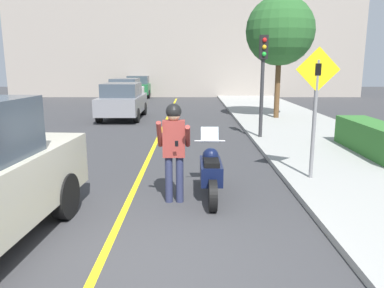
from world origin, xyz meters
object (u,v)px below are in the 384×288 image
(traffic_light, at_px, (262,67))
(parked_car_grey, at_px, (122,101))
(crossing_sign, at_px, (315,101))
(street_tree, at_px, (279,31))
(motorcycle, at_px, (210,172))
(parked_car_white, at_px, (125,92))
(parked_car_green, at_px, (138,86))
(person_biker, at_px, (173,142))

(traffic_light, relative_size, parked_car_grey, 0.79)
(crossing_sign, height_order, traffic_light, traffic_light)
(street_tree, xyz_separation_m, parked_car_grey, (-7.17, 0.46, -3.12))
(traffic_light, bearing_deg, crossing_sign, -86.92)
(motorcycle, distance_m, street_tree, 11.40)
(parked_car_white, xyz_separation_m, parked_car_green, (0.02, 6.11, 0.00))
(parked_car_grey, distance_m, parked_car_green, 12.24)
(parked_car_grey, bearing_deg, parked_car_white, 98.47)
(person_biker, relative_size, parked_car_green, 0.44)
(traffic_light, distance_m, parked_car_white, 13.15)
(crossing_sign, distance_m, street_tree, 9.79)
(motorcycle, xyz_separation_m, crossing_sign, (2.20, 0.82, 1.29))
(person_biker, height_order, traffic_light, traffic_light)
(crossing_sign, height_order, parked_car_grey, crossing_sign)
(street_tree, relative_size, parked_car_white, 1.28)
(person_biker, distance_m, traffic_light, 6.53)
(motorcycle, height_order, person_biker, person_biker)
(motorcycle, distance_m, parked_car_white, 17.43)
(motorcycle, bearing_deg, crossing_sign, 20.49)
(traffic_light, distance_m, parked_car_green, 18.67)
(motorcycle, xyz_separation_m, person_biker, (-0.69, -0.33, 0.66))
(motorcycle, distance_m, crossing_sign, 2.68)
(street_tree, bearing_deg, parked_car_green, 122.46)
(motorcycle, xyz_separation_m, traffic_light, (1.95, 5.50, 1.96))
(parked_car_white, bearing_deg, motorcycle, -74.87)
(person_biker, xyz_separation_m, street_tree, (4.22, 10.59, 2.83))
(person_biker, relative_size, traffic_light, 0.55)
(street_tree, xyz_separation_m, parked_car_green, (-8.06, 12.67, -3.12))
(person_biker, bearing_deg, street_tree, 68.27)
(crossing_sign, relative_size, parked_car_white, 0.65)
(motorcycle, bearing_deg, traffic_light, 70.47)
(traffic_light, bearing_deg, parked_car_green, 110.38)
(parked_car_grey, bearing_deg, person_biker, -75.05)
(parked_car_grey, height_order, parked_car_white, same)
(street_tree, height_order, parked_car_green, street_tree)
(street_tree, distance_m, parked_car_white, 10.87)
(motorcycle, distance_m, person_biker, 1.01)
(person_biker, bearing_deg, parked_car_grey, 104.95)
(crossing_sign, xyz_separation_m, parked_car_white, (-6.75, 16.00, -0.92))
(traffic_light, xyz_separation_m, parked_car_white, (-6.50, 11.33, -1.59))
(parked_car_grey, relative_size, parked_car_white, 1.00)
(traffic_light, xyz_separation_m, parked_car_grey, (-5.59, 5.22, -1.59))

